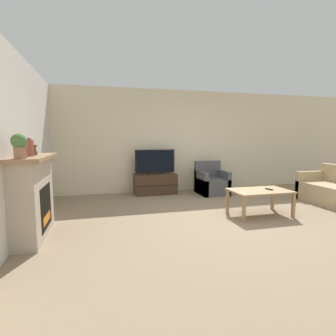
% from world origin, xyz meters
% --- Properties ---
extents(ground_plane, '(24.00, 24.00, 0.00)m').
position_xyz_m(ground_plane, '(0.00, 0.00, 0.00)').
color(ground_plane, '#89755B').
extents(wall_back, '(12.00, 0.06, 2.70)m').
position_xyz_m(wall_back, '(0.00, 2.65, 1.35)').
color(wall_back, beige).
rests_on(wall_back, ground).
extents(wall_left, '(0.06, 12.00, 2.70)m').
position_xyz_m(wall_left, '(-3.45, 0.00, 1.35)').
color(wall_left, beige).
rests_on(wall_left, ground).
extents(fireplace, '(0.45, 1.39, 1.19)m').
position_xyz_m(fireplace, '(-3.25, -0.10, 0.60)').
color(fireplace, '#B7A893').
rests_on(fireplace, ground).
extents(mantel_vase_left, '(0.09, 0.09, 0.23)m').
position_xyz_m(mantel_vase_left, '(-3.24, -0.52, 1.30)').
color(mantel_vase_left, '#994C3D').
rests_on(mantel_vase_left, fireplace).
extents(mantel_vase_centre_left, '(0.10, 0.10, 0.26)m').
position_xyz_m(mantel_vase_centre_left, '(-3.24, -0.21, 1.31)').
color(mantel_vase_centre_left, '#994C3D').
rests_on(mantel_vase_centre_left, fireplace).
extents(mantel_clock, '(0.08, 0.11, 0.15)m').
position_xyz_m(mantel_clock, '(-3.23, 0.04, 1.26)').
color(mantel_clock, brown).
rests_on(mantel_clock, fireplace).
extents(potted_plant, '(0.18, 0.18, 0.31)m').
position_xyz_m(potted_plant, '(-3.24, -0.70, 1.36)').
color(potted_plant, '#936B4C').
rests_on(potted_plant, fireplace).
extents(tv_stand, '(1.07, 0.52, 0.51)m').
position_xyz_m(tv_stand, '(-0.94, 2.33, 0.26)').
color(tv_stand, '#422D1E').
rests_on(tv_stand, ground).
extents(tv, '(1.02, 0.18, 0.62)m').
position_xyz_m(tv, '(-0.94, 2.32, 0.81)').
color(tv, black).
rests_on(tv, tv_stand).
extents(armchair, '(0.70, 0.76, 0.83)m').
position_xyz_m(armchair, '(0.48, 1.98, 0.28)').
color(armchair, '#4C4C51').
rests_on(armchair, ground).
extents(coffee_table, '(1.08, 0.67, 0.47)m').
position_xyz_m(coffee_table, '(0.56, -0.00, 0.42)').
color(coffee_table, '#A37F56').
rests_on(coffee_table, ground).
extents(remote, '(0.08, 0.16, 0.02)m').
position_xyz_m(remote, '(0.75, -0.02, 0.48)').
color(remote, black).
rests_on(remote, coffee_table).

